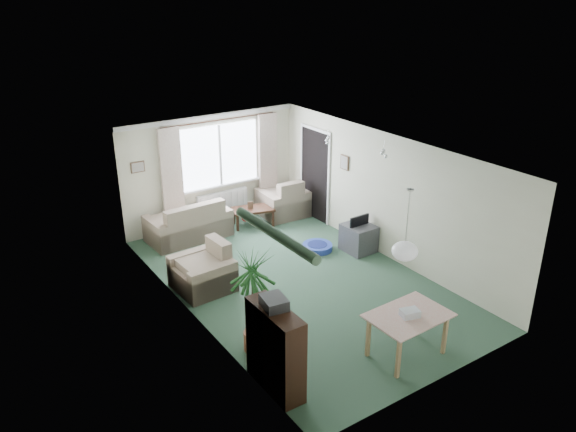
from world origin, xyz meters
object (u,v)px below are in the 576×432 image
coffee_table (253,217)px  dining_table (407,335)px  tv_cube (359,238)px  pet_bed (317,247)px  armchair_corner (282,197)px  armchair_left (202,267)px  bookshelf (275,349)px  sofa (188,220)px  houseplant (254,302)px

coffee_table → dining_table: (-0.54, -5.18, 0.12)m
tv_cube → dining_table: bearing=-120.3°
pet_bed → coffee_table: bearing=103.8°
armchair_corner → armchair_left: armchair_corner is taller
coffee_table → armchair_corner: bearing=9.4°
dining_table → pet_bed: bearing=74.0°
bookshelf → tv_cube: 4.35m
sofa → coffee_table: bearing=170.3°
houseplant → pet_bed: 3.51m
armchair_corner → bookshelf: bookshelf is taller
armchair_left → coffee_table: 2.84m
armchair_left → houseplant: (-0.15, -2.00, 0.37)m
houseplant → pet_bed: (2.70, 2.12, -0.73)m
armchair_corner → dining_table: (-1.41, -5.33, -0.12)m
armchair_left → dining_table: size_ratio=0.91×
tv_cube → pet_bed: size_ratio=1.00×
houseplant → pet_bed: bearing=38.2°
coffee_table → tv_cube: size_ratio=1.49×
sofa → dining_table: size_ratio=1.62×
tv_cube → houseplant: bearing=-155.2°
armchair_left → coffee_table: size_ratio=1.06×
bookshelf → pet_bed: size_ratio=1.98×
armchair_corner → armchair_left: bearing=37.1°
armchair_corner → bookshelf: bearing=58.7°
coffee_table → dining_table: dining_table is taller
armchair_corner → pet_bed: size_ratio=1.65×
armchair_corner → tv_cube: size_ratio=1.65×
sofa → armchair_corner: armchair_corner is taller
pet_bed → armchair_left: bearing=-177.4°
pet_bed → bookshelf: bearing=-134.2°
armchair_left → tv_cube: (3.20, -0.36, -0.15)m
armchair_corner → armchair_left: (-2.98, -2.02, -0.02)m
houseplant → coffee_table: bearing=59.8°
armchair_corner → bookshelf: 5.90m
sofa → tv_cube: 3.49m
armchair_left → coffee_table: (2.11, 1.88, -0.22)m
sofa → armchair_corner: (2.30, -0.02, 0.02)m
tv_cube → coffee_table: bearing=114.5°
sofa → coffee_table: (1.44, -0.17, -0.21)m
coffee_table → houseplant: houseplant is taller
coffee_table → bookshelf: size_ratio=0.75×
armchair_left → tv_cube: armchair_left is taller
armchair_corner → coffee_table: bearing=12.3°
tv_cube → pet_bed: tv_cube is taller
bookshelf → tv_cube: bearing=35.6°
bookshelf → tv_cube: (3.54, 2.50, -0.32)m
tv_cube → pet_bed: (-0.65, 0.47, -0.21)m
coffee_table → dining_table: 5.21m
houseplant → armchair_left: bearing=85.7°
coffee_table → houseplant: size_ratio=0.56×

